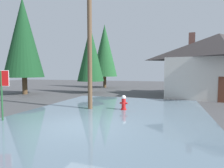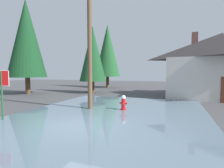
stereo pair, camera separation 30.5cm
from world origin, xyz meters
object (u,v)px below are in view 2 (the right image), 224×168
(stop_sign_near, at_px, (2,85))
(house, at_px, (221,64))
(utility_pole, at_px, (90,28))
(pine_tree_mid_left, at_px, (26,38))
(pine_tree_tall_left, at_px, (93,54))
(fire_hydrant, at_px, (123,103))
(pine_tree_short_left, at_px, (107,51))

(stop_sign_near, xyz_separation_m, house, (11.80, 12.75, 1.34))
(stop_sign_near, xyz_separation_m, utility_pole, (2.81, 3.79, 3.28))
(house, relative_size, pine_tree_mid_left, 1.02)
(utility_pole, xyz_separation_m, pine_tree_tall_left, (-3.76, 8.26, -0.64))
(fire_hydrant, bearing_deg, house, 51.11)
(pine_tree_tall_left, bearing_deg, utility_pole, -65.53)
(house, xyz_separation_m, pine_tree_tall_left, (-12.75, -0.70, 1.31))
(pine_tree_mid_left, bearing_deg, stop_sign_near, -51.13)
(utility_pole, bearing_deg, fire_hydrant, 10.25)
(pine_tree_mid_left, bearing_deg, pine_tree_tall_left, 27.31)
(house, bearing_deg, pine_tree_tall_left, -176.87)
(fire_hydrant, distance_m, pine_tree_tall_left, 10.56)
(stop_sign_near, bearing_deg, pine_tree_tall_left, 94.53)
(pine_tree_mid_left, height_order, pine_tree_short_left, pine_tree_mid_left)
(stop_sign_near, height_order, house, house)
(pine_tree_tall_left, bearing_deg, stop_sign_near, -85.47)
(house, distance_m, pine_tree_short_left, 15.44)
(pine_tree_mid_left, xyz_separation_m, pine_tree_short_left, (5.19, 10.46, -0.35))
(utility_pole, relative_size, pine_tree_short_left, 1.02)
(pine_tree_mid_left, bearing_deg, pine_tree_short_left, 63.62)
(utility_pole, distance_m, pine_tree_tall_left, 9.10)
(fire_hydrant, relative_size, pine_tree_short_left, 0.10)
(pine_tree_tall_left, height_order, pine_tree_short_left, pine_tree_short_left)
(pine_tree_tall_left, relative_size, pine_tree_short_left, 0.79)
(stop_sign_near, xyz_separation_m, pine_tree_mid_left, (-7.14, 8.86, 4.18))
(utility_pole, bearing_deg, pine_tree_tall_left, 114.47)
(pine_tree_tall_left, distance_m, pine_tree_mid_left, 7.13)
(stop_sign_near, distance_m, pine_tree_mid_left, 12.12)
(fire_hydrant, xyz_separation_m, pine_tree_tall_left, (-5.83, 7.89, 3.92))
(fire_hydrant, xyz_separation_m, pine_tree_mid_left, (-12.01, 4.69, 5.46))
(stop_sign_near, xyz_separation_m, pine_tree_short_left, (-1.95, 19.32, 3.83))
(fire_hydrant, xyz_separation_m, house, (6.92, 8.58, 2.62))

